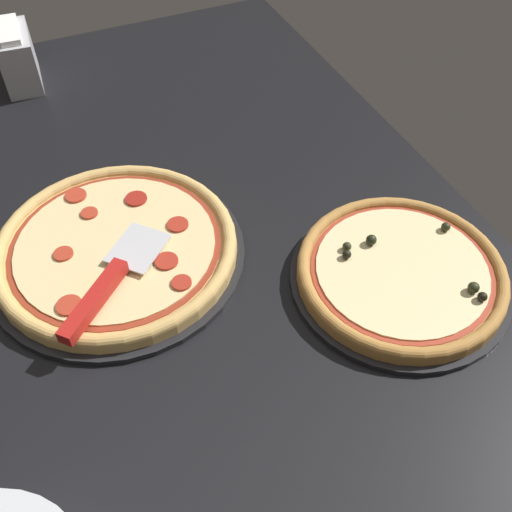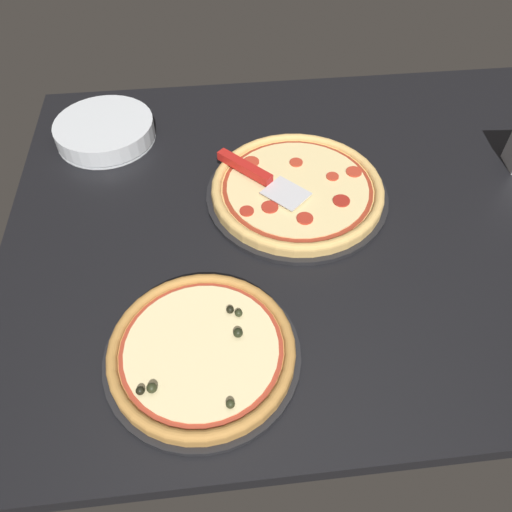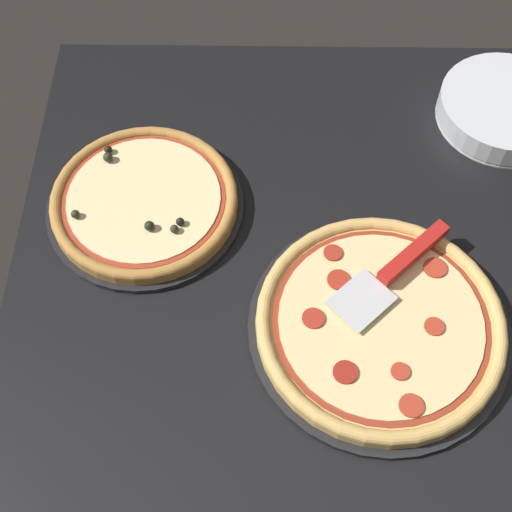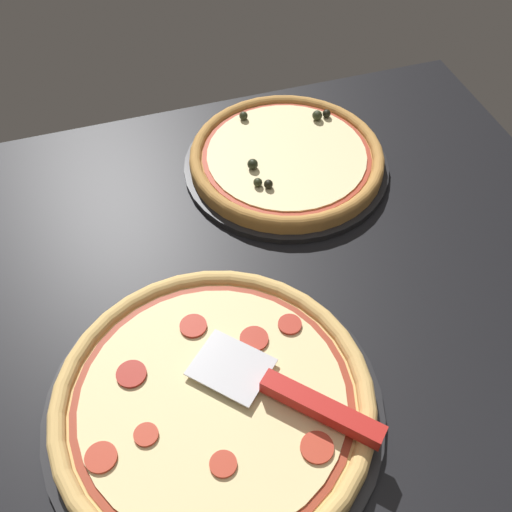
% 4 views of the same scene
% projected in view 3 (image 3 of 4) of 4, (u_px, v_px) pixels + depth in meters
% --- Properties ---
extents(ground_plane, '(1.35, 1.06, 0.04)m').
position_uv_depth(ground_plane, '(346.00, 369.00, 1.07)').
color(ground_plane, black).
extents(pizza_pan_front, '(0.40, 0.40, 0.01)m').
position_uv_depth(pizza_pan_front, '(379.00, 328.00, 1.08)').
color(pizza_pan_front, black).
rests_on(pizza_pan_front, ground_plane).
extents(pizza_front, '(0.37, 0.37, 0.03)m').
position_uv_depth(pizza_front, '(380.00, 323.00, 1.06)').
color(pizza_front, '#DBAD60').
rests_on(pizza_front, pizza_pan_front).
extents(pizza_pan_back, '(0.33, 0.33, 0.01)m').
position_uv_depth(pizza_pan_back, '(146.00, 207.00, 1.20)').
color(pizza_pan_back, black).
rests_on(pizza_pan_back, ground_plane).
extents(pizza_back, '(0.31, 0.31, 0.04)m').
position_uv_depth(pizza_back, '(144.00, 200.00, 1.18)').
color(pizza_back, '#B77F3D').
rests_on(pizza_back, pizza_pan_back).
extents(serving_spatula, '(0.19, 0.20, 0.02)m').
position_uv_depth(serving_spatula, '(404.00, 261.00, 1.09)').
color(serving_spatula, silver).
rests_on(serving_spatula, pizza_front).
extents(plate_stack, '(0.24, 0.24, 0.05)m').
position_uv_depth(plate_stack, '(504.00, 109.00, 1.29)').
color(plate_stack, silver).
rests_on(plate_stack, ground_plane).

